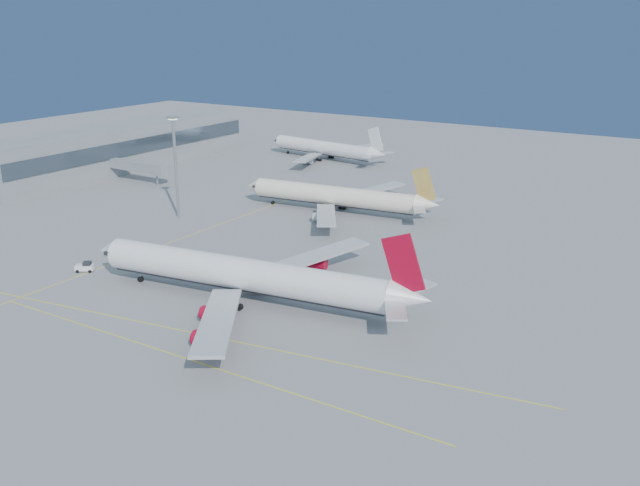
% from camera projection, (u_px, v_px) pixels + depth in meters
% --- Properties ---
extents(ground, '(500.00, 500.00, 0.00)m').
position_uv_depth(ground, '(220.00, 322.00, 126.45)').
color(ground, slate).
rests_on(ground, ground).
extents(terminal, '(18.40, 110.00, 15.00)m').
position_uv_depth(terminal, '(123.00, 147.00, 251.01)').
color(terminal, gray).
rests_on(terminal, ground).
extents(jet_bridge, '(23.60, 3.60, 6.90)m').
position_uv_depth(jet_bridge, '(140.00, 167.00, 230.17)').
color(jet_bridge, gray).
rests_on(jet_bridge, ground).
extents(taxiway_lines, '(118.86, 140.00, 0.02)m').
position_uv_depth(taxiway_lines, '(183.00, 294.00, 139.03)').
color(taxiway_lines, yellow).
rests_on(taxiway_lines, ground).
extents(airliner_virgin, '(71.01, 63.29, 17.53)m').
position_uv_depth(airliner_virgin, '(249.00, 276.00, 133.57)').
color(airliner_virgin, white).
rests_on(airliner_virgin, ground).
extents(airliner_etihad, '(57.87, 53.16, 15.10)m').
position_uv_depth(airliner_etihad, '(338.00, 196.00, 195.03)').
color(airliner_etihad, silver).
rests_on(airliner_etihad, ground).
extents(airliner_third, '(54.66, 49.98, 14.68)m').
position_uv_depth(airliner_third, '(326.00, 148.00, 266.66)').
color(airliner_third, white).
rests_on(airliner_third, ground).
extents(pushback_tug, '(4.24, 3.76, 2.14)m').
position_uv_depth(pushback_tug, '(85.00, 267.00, 150.98)').
color(pushback_tug, white).
rests_on(pushback_tug, ground).
extents(light_mast, '(2.35, 2.35, 27.13)m').
position_uv_depth(light_mast, '(175.00, 159.00, 186.27)').
color(light_mast, gray).
rests_on(light_mast, ground).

